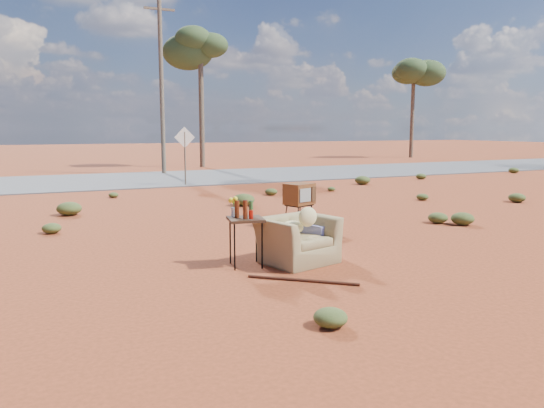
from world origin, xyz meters
name	(u,v)px	position (x,y,z in m)	size (l,w,h in m)	color
ground	(299,262)	(0.00, 0.00, 0.00)	(140.00, 140.00, 0.00)	#963B1E
highway	(131,180)	(0.00, 15.00, 0.02)	(140.00, 7.00, 0.04)	#565659
armchair	(301,233)	(0.04, 0.03, 0.46)	(1.43, 1.14, 0.98)	olive
tv_unit	(299,195)	(1.46, 2.77, 0.70)	(0.71, 0.64, 0.94)	black
side_table	(243,216)	(-0.91, 0.16, 0.79)	(0.62, 0.62, 1.06)	#322012
rusty_bar	(303,280)	(-0.48, -1.01, 0.02)	(0.04, 0.04, 1.59)	#482213
road_sign	(185,145)	(1.50, 12.00, 1.50)	(0.78, 0.06, 2.19)	brown
eucalyptus_center	(200,48)	(5.00, 21.00, 6.43)	(3.20, 3.20, 7.60)	brown
eucalyptus_right	(414,75)	(22.00, 24.00, 5.94)	(3.20, 3.20, 7.10)	brown
utility_pole_center	(162,84)	(2.00, 17.50, 4.15)	(1.40, 0.20, 8.00)	brown
scrub_patch	(178,216)	(-0.82, 4.41, 0.14)	(17.49, 8.07, 0.33)	#485324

